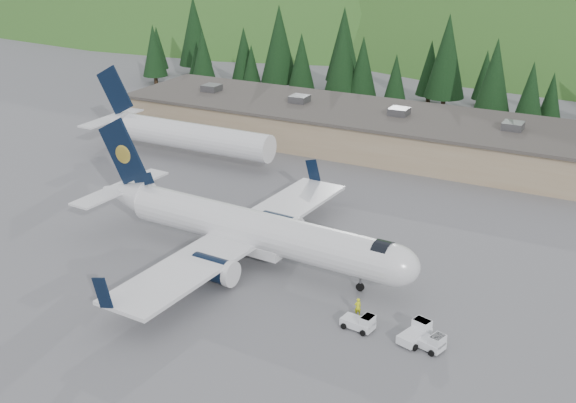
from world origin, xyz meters
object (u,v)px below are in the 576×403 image
at_px(second_airliner, 178,133).
at_px(terminal_building, 363,128).
at_px(baggage_tug_b, 430,342).
at_px(baggage_tug_c, 416,333).
at_px(ramp_worker, 358,307).
at_px(baggage_tug_a, 361,323).
at_px(airliner, 248,230).

distance_m(second_airliner, terminal_building, 25.55).
bearing_deg(baggage_tug_b, second_airliner, 162.63).
bearing_deg(baggage_tug_c, ramp_worker, 93.12).
relative_size(baggage_tug_a, baggage_tug_c, 0.89).
xyz_separation_m(baggage_tug_c, terminal_building, (-22.35, 43.86, 1.95)).
bearing_deg(ramp_worker, terminal_building, -111.25).
bearing_deg(baggage_tug_a, second_airliner, 150.77).
xyz_separation_m(airliner, terminal_building, (-3.98, 37.94, -0.49)).
xyz_separation_m(airliner, baggage_tug_b, (19.63, -6.58, -2.49)).
bearing_deg(terminal_building, second_airliner, -141.22).
height_order(baggage_tug_a, baggage_tug_b, baggage_tug_b).
relative_size(baggage_tug_a, ramp_worker, 1.73).
relative_size(baggage_tug_a, baggage_tug_b, 0.96).
relative_size(baggage_tug_c, ramp_worker, 1.95).
bearing_deg(baggage_tug_b, baggage_tug_a, -165.29).
xyz_separation_m(second_airliner, baggage_tug_a, (37.89, -28.41, -2.70)).
bearing_deg(baggage_tug_b, ramp_worker, 179.42).
xyz_separation_m(baggage_tug_a, terminal_building, (-17.97, 44.41, 2.00)).
distance_m(airliner, baggage_tug_c, 19.45).
height_order(baggage_tug_c, terminal_building, terminal_building).
height_order(airliner, baggage_tug_b, airliner).
bearing_deg(baggage_tug_a, baggage_tug_b, 6.48).
relative_size(second_airliner, baggage_tug_a, 10.03).
height_order(second_airliner, baggage_tug_c, second_airliner).
relative_size(airliner, baggage_tug_c, 11.36).
relative_size(baggage_tug_b, ramp_worker, 1.81).
bearing_deg(baggage_tug_b, baggage_tug_c, 168.26).
distance_m(baggage_tug_a, terminal_building, 47.95).
height_order(airliner, terminal_building, airliner).
distance_m(baggage_tug_a, baggage_tug_b, 5.64).
relative_size(baggage_tug_b, terminal_building, 0.04).
relative_size(second_airliner, terminal_building, 0.39).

